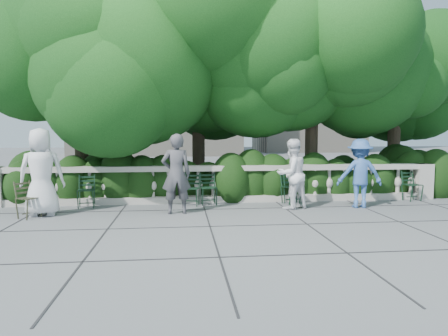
{
  "coord_description": "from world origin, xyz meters",
  "views": [
    {
      "loc": [
        -1.06,
        -8.83,
        1.87
      ],
      "look_at": [
        0.0,
        1.0,
        1.0
      ],
      "focal_mm": 32.0,
      "sensor_mm": 36.0,
      "label": 1
    }
  ],
  "objects": [
    {
      "name": "person_older_blue",
      "position": [
        3.39,
        0.68,
        0.86
      ],
      "size": [
        1.19,
        0.79,
        1.72
      ],
      "primitive_type": "imported",
      "rotation": [
        0.0,
        0.0,
        3.0
      ],
      "color": "#355D9F",
      "rests_on": "ground"
    },
    {
      "name": "person_businessman",
      "position": [
        -4.19,
        0.48,
        0.99
      ],
      "size": [
        1.06,
        0.78,
        1.98
      ],
      "primitive_type": "imported",
      "rotation": [
        0.0,
        0.0,
        3.31
      ],
      "color": "silver",
      "rests_on": "ground"
    },
    {
      "name": "chair_weathered",
      "position": [
        -4.27,
        0.15,
        0.0
      ],
      "size": [
        0.64,
        0.63,
        0.84
      ],
      "primitive_type": null,
      "rotation": [
        0.0,
        0.0,
        0.98
      ],
      "color": "black",
      "rests_on": "ground"
    },
    {
      "name": "chair_a",
      "position": [
        -3.42,
        1.21,
        0.0
      ],
      "size": [
        0.49,
        0.52,
        0.84
      ],
      "primitive_type": null,
      "rotation": [
        0.0,
        0.0,
        0.1
      ],
      "color": "black",
      "rests_on": "ground"
    },
    {
      "name": "chair_e",
      "position": [
        1.93,
        1.2,
        0.0
      ],
      "size": [
        0.55,
        0.58,
        0.84
      ],
      "primitive_type": null,
      "rotation": [
        0.0,
        0.0,
        0.27
      ],
      "color": "black",
      "rests_on": "ground"
    },
    {
      "name": "ground",
      "position": [
        0.0,
        0.0,
        0.0
      ],
      "size": [
        90.0,
        90.0,
        0.0
      ],
      "primitive_type": "plane",
      "color": "#54575C",
      "rests_on": "ground"
    },
    {
      "name": "chair_d",
      "position": [
        1.9,
        1.28,
        0.0
      ],
      "size": [
        0.6,
        0.62,
        0.84
      ],
      "primitive_type": null,
      "rotation": [
        0.0,
        0.0,
        0.45
      ],
      "color": "black",
      "rests_on": "ground"
    },
    {
      "name": "person_woman_grey",
      "position": [
        -1.18,
        0.39,
        0.93
      ],
      "size": [
        0.71,
        0.49,
        1.86
      ],
      "primitive_type": "imported",
      "rotation": [
        0.0,
        0.0,
        3.21
      ],
      "color": "#444449",
      "rests_on": "ground"
    },
    {
      "name": "shrub_hedge",
      "position": [
        0.0,
        3.0,
        0.0
      ],
      "size": [
        15.0,
        2.6,
        1.7
      ],
      "primitive_type": null,
      "color": "black",
      "rests_on": "ground"
    },
    {
      "name": "chair_c",
      "position": [
        -0.34,
        1.32,
        0.0
      ],
      "size": [
        0.48,
        0.52,
        0.84
      ],
      "primitive_type": null,
      "rotation": [
        0.0,
        0.0,
        0.09
      ],
      "color": "black",
      "rests_on": "ground"
    },
    {
      "name": "balustrade",
      "position": [
        0.0,
        1.8,
        0.49
      ],
      "size": [
        12.0,
        0.44,
        1.0
      ],
      "color": "#9E998E",
      "rests_on": "ground"
    },
    {
      "name": "chair_b",
      "position": [
        -0.85,
        1.25,
        0.0
      ],
      "size": [
        0.54,
        0.57,
        0.84
      ],
      "primitive_type": null,
      "rotation": [
        0.0,
        0.0,
        -0.23
      ],
      "color": "black",
      "rests_on": "ground"
    },
    {
      "name": "person_casual_man",
      "position": [
        1.65,
        0.7,
        0.86
      ],
      "size": [
        1.03,
        0.94,
        1.73
      ],
      "primitive_type": "imported",
      "rotation": [
        0.0,
        0.0,
        3.56
      ],
      "color": "white",
      "rests_on": "ground"
    },
    {
      "name": "chair_f",
      "position": [
        5.3,
        1.31,
        0.0
      ],
      "size": [
        0.53,
        0.56,
        0.84
      ],
      "primitive_type": null,
      "rotation": [
        0.0,
        0.0,
        0.22
      ],
      "color": "black",
      "rests_on": "ground"
    },
    {
      "name": "tree_canopy",
      "position": [
        0.69,
        3.19,
        3.96
      ],
      "size": [
        15.04,
        6.52,
        6.78
      ],
      "color": "#3F3023",
      "rests_on": "ground"
    }
  ]
}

